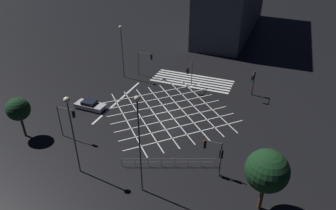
# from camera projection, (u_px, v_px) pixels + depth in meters

# --- Properties ---
(ground_plane) EXTENTS (200.00, 200.00, 0.00)m
(ground_plane) POSITION_uv_depth(u_px,v_px,m) (168.00, 111.00, 41.14)
(ground_plane) COLOR black
(road_markings) EXTENTS (19.85, 23.07, 0.01)m
(road_markings) POSITION_uv_depth(u_px,v_px,m) (179.00, 93.00, 45.77)
(road_markings) COLOR silver
(road_markings) RESTS_ON ground_plane
(traffic_light_sw_main) EXTENTS (0.39, 0.36, 3.89)m
(traffic_light_sw_main) POSITION_uv_depth(u_px,v_px,m) (254.00, 78.00, 44.05)
(traffic_light_sw_main) COLOR #424244
(traffic_light_sw_main) RESTS_ON ground_plane
(traffic_light_median_south) EXTENTS (0.36, 2.62, 4.02)m
(traffic_light_median_south) POSITION_uv_depth(u_px,v_px,m) (189.00, 71.00, 45.65)
(traffic_light_median_south) COLOR #424244
(traffic_light_median_south) RESTS_ON ground_plane
(traffic_light_se_main) EXTENTS (2.75, 0.36, 4.18)m
(traffic_light_se_main) POSITION_uv_depth(u_px,v_px,m) (146.00, 59.00, 49.83)
(traffic_light_se_main) COLOR #424244
(traffic_light_se_main) RESTS_ON ground_plane
(traffic_light_nw_main) EXTENTS (1.93, 0.36, 4.04)m
(traffic_light_nw_main) POSITION_uv_depth(u_px,v_px,m) (212.00, 150.00, 29.23)
(traffic_light_nw_main) COLOR #424244
(traffic_light_nw_main) RESTS_ON ground_plane
(traffic_light_nw_cross) EXTENTS (0.36, 0.39, 3.29)m
(traffic_light_nw_cross) POSITION_uv_depth(u_px,v_px,m) (221.00, 157.00, 29.13)
(traffic_light_nw_cross) COLOR #424244
(traffic_light_nw_cross) RESTS_ON ground_plane
(traffic_light_ne_main) EXTENTS (2.55, 0.36, 4.19)m
(traffic_light_ne_main) POSITION_uv_depth(u_px,v_px,m) (67.00, 116.00, 34.33)
(traffic_light_ne_main) COLOR #424244
(traffic_light_ne_main) RESTS_ON ground_plane
(traffic_light_sw_cross) EXTENTS (0.36, 1.97, 4.05)m
(traffic_light_sw_cross) POSITION_uv_depth(u_px,v_px,m) (253.00, 80.00, 43.08)
(traffic_light_sw_cross) COLOR #424244
(traffic_light_sw_cross) RESTS_ON ground_plane
(street_lamp_east) EXTENTS (0.52, 0.52, 8.80)m
(street_lamp_east) POSITION_uv_depth(u_px,v_px,m) (122.00, 42.00, 47.81)
(street_lamp_east) COLOR #424244
(street_lamp_east) RESTS_ON ground_plane
(street_lamp_west) EXTENTS (0.47, 0.47, 10.22)m
(street_lamp_west) POSITION_uv_depth(u_px,v_px,m) (139.00, 133.00, 25.27)
(street_lamp_west) COLOR #424244
(street_lamp_west) RESTS_ON ground_plane
(street_lamp_far) EXTENTS (0.60, 0.60, 8.70)m
(street_lamp_far) POSITION_uv_depth(u_px,v_px,m) (70.00, 117.00, 27.57)
(street_lamp_far) COLOR #424244
(street_lamp_far) RESTS_ON ground_plane
(street_tree_near) EXTENTS (3.67, 3.67, 6.25)m
(street_tree_near) POSITION_uv_depth(u_px,v_px,m) (267.00, 171.00, 24.53)
(street_tree_near) COLOR #473323
(street_tree_near) RESTS_ON ground_plane
(street_tree_far) EXTENTS (2.71, 2.71, 5.09)m
(street_tree_far) POSITION_uv_depth(u_px,v_px,m) (18.00, 109.00, 34.40)
(street_tree_far) COLOR #473323
(street_tree_far) RESTS_ON ground_plane
(waiting_car) EXTENTS (4.35, 1.78, 1.22)m
(waiting_car) POSITION_uv_depth(u_px,v_px,m) (90.00, 105.00, 41.54)
(waiting_car) COLOR #B7BABC
(waiting_car) RESTS_ON ground_plane
(pedestrian_railing) EXTENTS (9.05, 3.68, 1.05)m
(pedestrian_railing) POSITION_uv_depth(u_px,v_px,m) (168.00, 161.00, 31.17)
(pedestrian_railing) COLOR gray
(pedestrian_railing) RESTS_ON ground_plane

